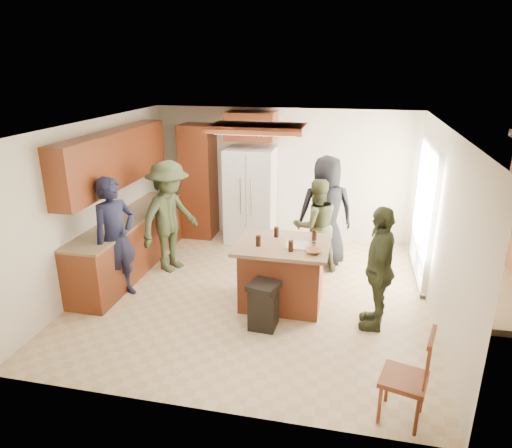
% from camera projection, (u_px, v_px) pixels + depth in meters
% --- Properties ---
extents(person_front_left, '(0.74, 0.81, 1.81)m').
position_uv_depth(person_front_left, '(115.00, 239.00, 6.52)').
color(person_front_left, black).
rests_on(person_front_left, ground).
extents(person_behind_left, '(0.89, 0.74, 1.57)m').
position_uv_depth(person_behind_left, '(316.00, 226.00, 7.41)').
color(person_behind_left, '#383C23').
rests_on(person_behind_left, ground).
extents(person_behind_right, '(1.04, 0.82, 1.88)m').
position_uv_depth(person_behind_right, '(326.00, 211.00, 7.60)').
color(person_behind_right, black).
rests_on(person_behind_right, ground).
extents(person_side_right, '(0.54, 0.99, 1.65)m').
position_uv_depth(person_side_right, '(379.00, 268.00, 5.78)').
color(person_side_right, '#383E24').
rests_on(person_side_right, ground).
extents(person_counter, '(0.96, 1.31, 1.84)m').
position_uv_depth(person_counter, '(170.00, 217.00, 7.40)').
color(person_counter, '#313A21').
rests_on(person_counter, ground).
extents(left_cabinetry, '(0.64, 3.00, 2.30)m').
position_uv_depth(left_cabinetry, '(125.00, 215.00, 7.38)').
color(left_cabinetry, maroon).
rests_on(left_cabinetry, ground).
extents(back_wall_units, '(1.80, 0.60, 2.45)m').
position_uv_depth(back_wall_units, '(212.00, 168.00, 8.71)').
color(back_wall_units, maroon).
rests_on(back_wall_units, ground).
extents(refrigerator, '(0.90, 0.76, 1.80)m').
position_uv_depth(refrigerator, '(251.00, 196.00, 8.65)').
color(refrigerator, white).
rests_on(refrigerator, ground).
extents(kitchen_island, '(1.28, 1.03, 0.93)m').
position_uv_depth(kitchen_island, '(282.00, 273.00, 6.45)').
color(kitchen_island, '#AA4C2B').
rests_on(kitchen_island, ground).
extents(island_items, '(0.93, 0.64, 0.15)m').
position_uv_depth(island_items, '(299.00, 245.00, 6.15)').
color(island_items, silver).
rests_on(island_items, kitchen_island).
extents(trash_bin, '(0.44, 0.44, 0.63)m').
position_uv_depth(trash_bin, '(264.00, 305.00, 5.91)').
color(trash_bin, black).
rests_on(trash_bin, ground).
extents(spindle_chair, '(0.51, 0.51, 0.99)m').
position_uv_depth(spindle_chair, '(406.00, 380.00, 4.32)').
color(spindle_chair, maroon).
rests_on(spindle_chair, ground).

